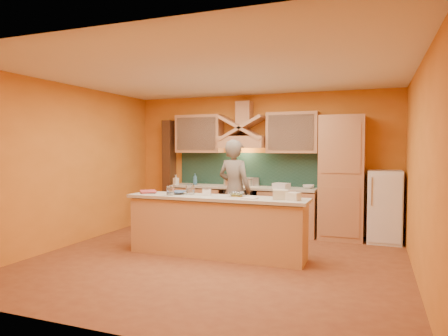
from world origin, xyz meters
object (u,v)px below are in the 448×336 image
at_px(fridge, 385,207).
at_px(person, 234,190).
at_px(kitchen_scale, 207,192).
at_px(stove, 242,209).
at_px(mixing_bowl, 237,194).

height_order(fridge, person, person).
bearing_deg(person, kitchen_scale, 99.36).
height_order(stove, mixing_bowl, mixing_bowl).
height_order(fridge, mixing_bowl, fridge).
bearing_deg(mixing_bowl, person, 111.18).
xyz_separation_m(kitchen_scale, mixing_bowl, (0.48, 0.08, -0.02)).
distance_m(person, mixing_bowl, 1.02).
height_order(kitchen_scale, mixing_bowl, kitchen_scale).
height_order(stove, fridge, fridge).
relative_size(fridge, person, 0.70).
xyz_separation_m(stove, person, (0.12, -0.81, 0.48)).
xyz_separation_m(fridge, mixing_bowl, (-2.21, -1.77, 0.33)).
height_order(person, kitchen_scale, person).
distance_m(stove, fridge, 2.71).
distance_m(fridge, mixing_bowl, 2.85).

